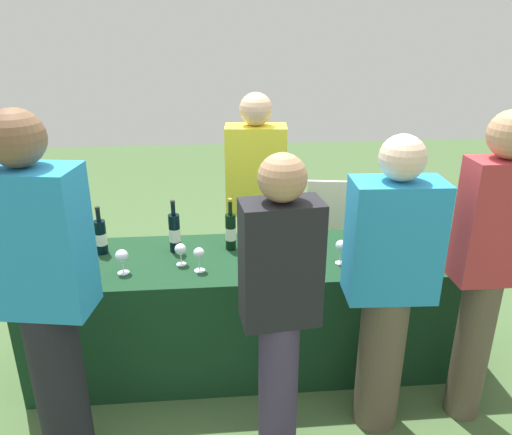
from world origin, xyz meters
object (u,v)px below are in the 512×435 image
Objects in this scene: wine_bottle_2 at (231,231)px; wine_glass_2 at (199,254)px; menu_board at (338,234)px; guest_2 at (389,283)px; wine_bottle_0 at (101,237)px; wine_bottle_5 at (412,228)px; wine_bottle_1 at (175,232)px; guest_0 at (44,292)px; guest_1 at (280,304)px; ice_bucket at (397,236)px; guest_3 at (489,260)px; wine_glass_0 at (122,257)px; wine_bottle_4 at (376,228)px; wine_glass_3 at (341,247)px; server_pouring at (256,201)px; wine_glass_1 at (180,250)px; wine_glass_4 at (380,243)px; wine_bottle_3 at (281,230)px.

wine_bottle_2 reaches higher than wine_glass_2.
guest_2 is at bearing -86.04° from menu_board.
wine_bottle_5 is (1.90, -0.06, 0.01)m from wine_bottle_0.
wine_bottle_1 is 0.19× the size of guest_0.
ice_bucket is at bearing 35.23° from guest_1.
wine_glass_0 is at bearing 167.15° from guest_3.
guest_3 is (0.35, -0.67, 0.10)m from wine_bottle_4.
ice_bucket is (-0.13, -0.09, -0.01)m from wine_bottle_5.
wine_glass_3 is (-0.50, -0.20, -0.01)m from wine_bottle_5.
wine_bottle_1 is 1.50× the size of ice_bucket.
wine_bottle_1 is 1.46m from wine_bottle_5.
guest_1 reaches higher than menu_board.
server_pouring reaches higher than wine_glass_0.
wine_bottle_4 is 0.20× the size of guest_2.
guest_0 is (-1.76, -0.80, 0.10)m from wine_bottle_4.
wine_bottle_4 is 2.20× the size of wine_glass_2.
menu_board reaches higher than wine_glass_2.
wine_bottle_4 is at bearing 79.98° from guest_2.
guest_1 is at bearing -162.24° from guest_2.
guest_3 is at bearing -15.81° from wine_glass_2.
guest_0 reaches higher than wine_glass_1.
wine_glass_0 is 0.09× the size of guest_2.
guest_1 is (-0.44, -0.60, 0.01)m from wine_glass_3.
wine_bottle_5 reaches higher than wine_glass_3.
guest_2 reaches higher than wine_bottle_1.
wine_bottle_1 is at bearing 44.14° from wine_glass_0.
wine_bottle_0 is at bearing 161.01° from guest_3.
wine_glass_3 is at bearing -10.56° from wine_bottle_0.
wine_glass_0 reaches higher than wine_glass_1.
guest_1 is (0.53, -0.86, -0.00)m from wine_bottle_1.
ice_bucket reaches higher than wine_glass_4.
ice_bucket is (1.00, -0.14, -0.01)m from wine_bottle_2.
wine_bottle_2 is 1.52× the size of ice_bucket.
server_pouring is at bearing 62.77° from wine_glass_2.
wine_bottle_1 is 1.24m from wine_bottle_4.
wine_bottle_4 is 1.12m from wine_glass_2.
wine_bottle_5 is at bearing 101.90° from guest_3.
wine_bottle_3 is at bearing 44.98° from guest_0.
menu_board is at bearing 88.98° from wine_glass_4.
wine_glass_4 is 0.08× the size of guest_1.
guest_0 is at bearing -131.60° from wine_glass_1.
wine_bottle_5 reaches higher than menu_board.
ice_bucket is (0.09, -0.13, -0.01)m from wine_bottle_4.
ice_bucket is 0.14× the size of guest_1.
wine_glass_4 is at bearing 0.31° from wine_glass_1.
wine_bottle_2 is 1.18m from guest_0.
wine_bottle_1 is 0.19× the size of guest_3.
wine_glass_3 is 0.84m from server_pouring.
wine_bottle_5 is 2.22× the size of wine_glass_3.
wine_glass_4 is 0.08× the size of guest_3.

